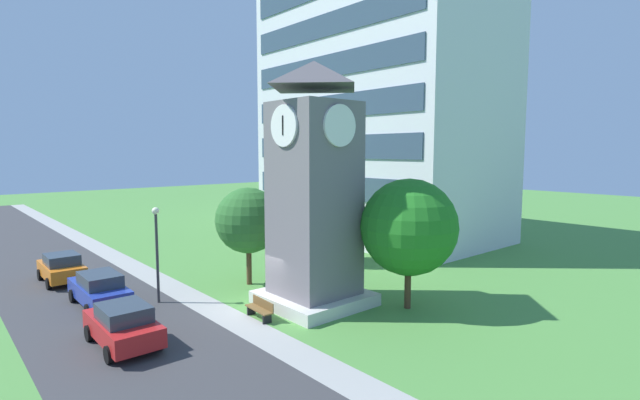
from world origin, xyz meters
The scene contains 13 objects.
ground_plane centered at (0.00, 0.00, 0.00)m, with size 160.00×160.00×0.00m, color #4C893D.
street_asphalt centered at (0.00, -6.26, 0.00)m, with size 120.00×7.20×0.01m, color #38383A.
kerb_strip centered at (0.00, -1.86, 0.00)m, with size 120.00×1.60×0.01m, color #9E9E99.
office_building centered at (-9.36, 19.17, 11.20)m, with size 20.41×12.58×22.40m.
clock_tower centered at (1.45, 2.36, 5.40)m, with size 4.74×4.74×11.95m.
park_bench centered at (1.39, -0.84, 0.46)m, with size 1.83×0.60×0.88m.
street_lamp centered at (-3.90, -3.48, 3.10)m, with size 0.36×0.36×4.88m.
tree_by_building centered at (-3.71, 1.78, 3.73)m, with size 3.76×3.76×5.62m.
tree_streetside centered at (-5.05, 8.14, 4.40)m, with size 3.63×3.63×6.25m.
tree_near_tower centered at (4.89, 5.43, 4.02)m, with size 4.69×4.69×6.37m.
parked_car_orange centered at (-11.30, -6.30, 0.86)m, with size 4.07×2.07×1.69m.
parked_car_blue centered at (-5.28, -5.90, 0.86)m, with size 4.79×2.02×1.69m.
parked_car_red centered at (0.37, -6.60, 0.86)m, with size 4.25×2.08×1.69m.
Camera 1 is at (18.82, -12.29, 7.64)m, focal length 26.09 mm.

